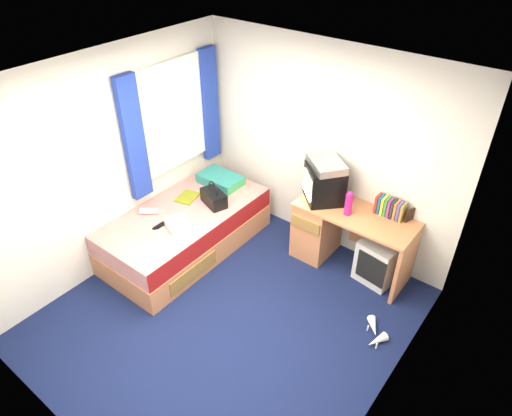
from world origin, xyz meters
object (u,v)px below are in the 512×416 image
Objects in this scene: picture_frame at (410,215)px; towel at (179,225)px; magazine at (187,197)px; water_bottle at (149,211)px; storage_cube at (379,260)px; colour_swatch_fan at (158,235)px; aerosol_can at (343,200)px; white_heels at (375,334)px; crt_tv at (324,184)px; remote_control at (159,226)px; bed at (186,230)px; vcr at (326,164)px; pillow at (220,179)px; desk at (331,228)px; pink_water_bottle at (348,204)px; handbag at (214,198)px.

picture_frame is 0.52× the size of towel.
water_bottle is at bearing -102.55° from magazine.
storage_cube is 2.28× the size of colour_swatch_fan.
aerosol_can is at bearing -145.42° from picture_frame.
picture_frame is at bearing 102.02° from white_heels.
crt_tv is 1.86m from remote_control.
towel is at bearing -54.45° from bed.
vcr reaches higher than picture_frame.
desk is (1.49, 0.21, -0.19)m from pillow.
pink_water_bottle reaches higher than aerosol_can.
pink_water_bottle is at bearing 41.02° from colour_swatch_fan.
white_heels is at bearing -56.93° from storage_cube.
storage_cube is 1.99m from handbag.
magazine is at bearing 126.30° from towel.
storage_cube is 2.41m from colour_swatch_fan.
handbag is (-1.34, -0.60, -0.21)m from aerosol_can.
aerosol_can is (-0.52, -0.01, 0.59)m from storage_cube.
handbag reaches higher than pillow.
pink_water_bottle is 0.14m from aerosol_can.
towel is at bearing -75.20° from pillow.
pillow is (-0.07, 0.71, 0.33)m from bed.
aerosol_can is at bearing 139.11° from white_heels.
bed is 1.93m from pink_water_bottle.
bed is at bearing -84.40° from pillow.
magazine reaches higher than bed.
desk is at bearing 35.11° from water_bottle.
remote_control is (-1.28, -1.30, -0.40)m from crt_tv.
aerosol_can is 0.47× the size of white_heels.
aerosol_can reaches higher than water_bottle.
crt_tv reaches higher than picture_frame.
pink_water_bottle is 1.32m from white_heels.
water_bottle is at bearing -144.41° from storage_cube.
storage_cube is 2.89× the size of aerosol_can.
desk reaches higher than white_heels.
vcr is (0.00, 0.00, 0.24)m from crt_tv.
picture_frame is 0.63m from pink_water_bottle.
crt_tv is at bearing -179.79° from aerosol_can.
desk reaches higher than magazine.
aerosol_can is 2.17m from water_bottle.
picture_frame reaches higher than magazine.
desk reaches higher than colour_swatch_fan.
crt_tv is at bearing 47.30° from towel.
crt_tv reaches higher than bed.
pillow is 0.50m from magazine.
aerosol_can reaches higher than storage_cube.
pillow is 2.59m from white_heels.
water_bottle is (-1.70, -1.20, 0.17)m from desk.
pillow is 2.14m from storage_cube.
bed is 1.54× the size of desk.
vcr is 1.37m from handbag.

